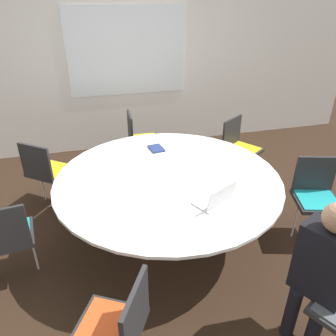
{
  "coord_description": "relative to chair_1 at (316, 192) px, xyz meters",
  "views": [
    {
      "loc": [
        -0.72,
        -2.74,
        2.39
      ],
      "look_at": [
        0.0,
        0.0,
        0.83
      ],
      "focal_mm": 35.0,
      "sensor_mm": 36.0,
      "label": 1
    }
  ],
  "objects": [
    {
      "name": "chair_5",
      "position": [
        -3.01,
        0.09,
        0.0
      ],
      "size": [
        0.49,
        0.48,
        0.88
      ],
      "rotation": [
        0.0,
        0.0,
        12.7
      ],
      "color": "#262628",
      "rests_on": "ground_plane"
    },
    {
      "name": "chair_1",
      "position": [
        0.0,
        0.0,
        0.0
      ],
      "size": [
        0.54,
        0.53,
        0.88
      ],
      "rotation": [
        0.0,
        0.0,
        9.14
      ],
      "color": "#262628",
      "rests_on": "ground_plane"
    },
    {
      "name": "person_0",
      "position": [
        -0.78,
        -1.06,
        0.19
      ],
      "size": [
        0.36,
        0.42,
        1.23
      ],
      "rotation": [
        0.0,
        0.0,
        8.33
      ],
      "color": "black",
      "rests_on": "ground_plane"
    },
    {
      "name": "wall_back",
      "position": [
        -1.5,
        2.85,
        0.82
      ],
      "size": [
        8.0,
        0.07,
        2.7
      ],
      "color": "silver",
      "rests_on": "ground_plane"
    },
    {
      "name": "chair_4",
      "position": [
        -2.75,
        1.26,
        0.0
      ],
      "size": [
        0.61,
        0.6,
        0.88
      ],
      "rotation": [
        0.0,
        0.0,
        11.91
      ],
      "color": "#262628",
      "rests_on": "ground_plane"
    },
    {
      "name": "laptop",
      "position": [
        -1.21,
        -0.2,
        0.25
      ],
      "size": [
        0.4,
        0.36,
        0.21
      ],
      "rotation": [
        0.0,
        0.0,
        3.62
      ],
      "color": "silver",
      "rests_on": "conference_table"
    },
    {
      "name": "ground_plane",
      "position": [
        -1.5,
        0.37,
        -0.53
      ],
      "size": [
        16.0,
        16.0,
        0.0
      ],
      "primitive_type": "plane",
      "color": "black"
    },
    {
      "name": "chair_3",
      "position": [
        -1.51,
        1.91,
        0.0
      ],
      "size": [
        0.43,
        0.45,
        0.88
      ],
      "rotation": [
        0.0,
        0.0,
        10.96
      ],
      "color": "#262628",
      "rests_on": "ground_plane"
    },
    {
      "name": "spiral_notebook",
      "position": [
        -1.47,
        1.02,
        0.21
      ],
      "size": [
        0.18,
        0.23,
        0.02
      ],
      "color": "navy",
      "rests_on": "conference_table"
    },
    {
      "name": "chair_2",
      "position": [
        -0.26,
        1.29,
        0.0
      ],
      "size": [
        0.6,
        0.59,
        0.88
      ],
      "rotation": [
        0.0,
        0.0,
        10.02
      ],
      "color": "#262628",
      "rests_on": "ground_plane"
    },
    {
      "name": "conference_table",
      "position": [
        -1.5,
        0.37,
        0.12
      ],
      "size": [
        2.25,
        2.25,
        0.73
      ],
      "color": "#B7B7BC",
      "rests_on": "ground_plane"
    },
    {
      "name": "chair_6",
      "position": [
        -2.19,
        -1.01,
        0.0
      ],
      "size": [
        0.58,
        0.59,
        0.88
      ],
      "rotation": [
        0.0,
        0.0,
        13.63
      ],
      "color": "#262628",
      "rests_on": "ground_plane"
    }
  ]
}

